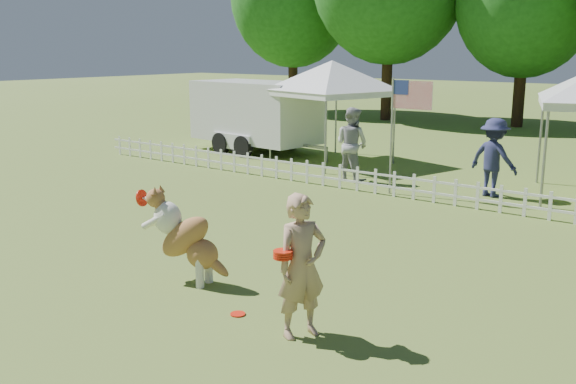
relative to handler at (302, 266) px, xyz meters
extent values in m
plane|color=#49621E|center=(-1.91, 0.27, -0.87)|extent=(120.00, 120.00, 0.00)
imported|color=tan|center=(0.00, 0.00, 0.00)|extent=(0.64, 0.75, 1.75)
cylinder|color=red|center=(-1.01, -0.02, -0.86)|extent=(0.20, 0.20, 0.02)
imported|color=#98979C|center=(-4.47, 8.29, 0.08)|extent=(1.02, 0.84, 1.91)
imported|color=#23264B|center=(-0.88, 8.71, 0.04)|extent=(1.31, 0.94, 1.83)
camera|label=1|loc=(4.23, -5.80, 2.51)|focal=40.00mm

